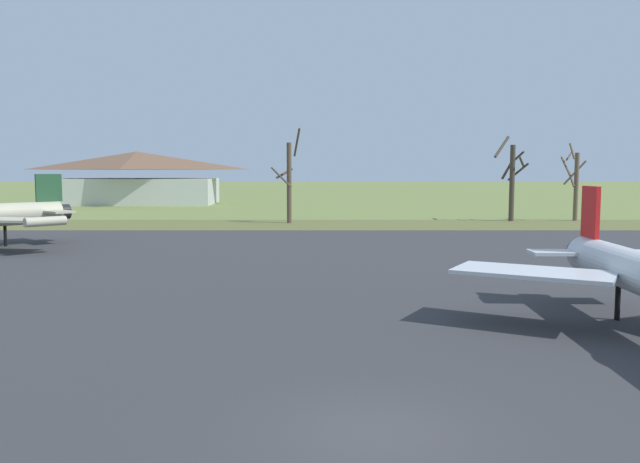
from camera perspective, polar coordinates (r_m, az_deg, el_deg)
ground_plane at (r=13.22m, az=5.10°, el=-17.62°), size 600.00×600.00×0.00m
asphalt_apron at (r=28.63m, az=2.39°, el=-4.93°), size 102.90×53.43×0.05m
grass_verge_strip at (r=61.09m, az=1.24°, el=0.60°), size 162.90×12.00×0.06m
bare_tree_far_left at (r=62.81m, az=-2.55°, el=4.65°), size 2.98×3.18×9.36m
bare_tree_left_of_center at (r=68.24m, az=17.00°, el=4.68°), size 3.67×3.27×8.82m
bare_tree_center at (r=70.90m, az=22.06°, el=4.14°), size 2.62×2.60×8.06m
visitor_building at (r=104.65m, az=-15.77°, el=4.64°), size 25.54×14.71×8.22m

